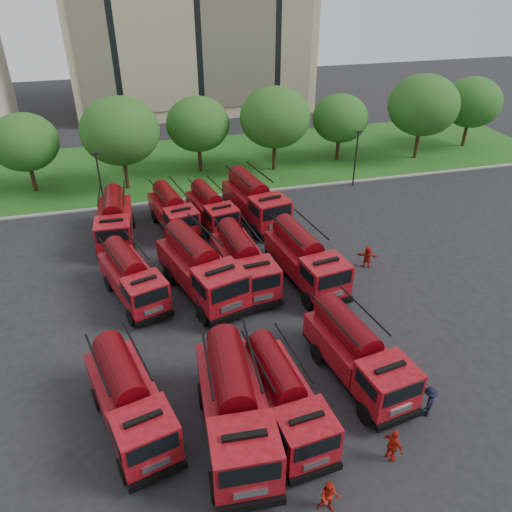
{
  "coord_description": "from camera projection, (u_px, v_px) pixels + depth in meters",
  "views": [
    {
      "loc": [
        -7.19,
        -21.65,
        18.42
      ],
      "look_at": [
        -0.43,
        4.56,
        1.8
      ],
      "focal_mm": 35.0,
      "sensor_mm": 36.0,
      "label": 1
    }
  ],
  "objects": [
    {
      "name": "fire_truck_10",
      "position": [
        212.0,
        209.0,
        38.4
      ],
      "size": [
        3.35,
        6.62,
        2.88
      ],
      "rotation": [
        0.0,
        0.0,
        0.19
      ],
      "color": "black",
      "rests_on": "ground"
    },
    {
      "name": "fire_truck_3",
      "position": [
        358.0,
        354.0,
        24.35
      ],
      "size": [
        3.53,
        7.32,
        3.19
      ],
      "rotation": [
        0.0,
        0.0,
        0.16
      ],
      "color": "black",
      "rests_on": "ground"
    },
    {
      "name": "tree_7",
      "position": [
        472.0,
        102.0,
        52.27
      ],
      "size": [
        6.05,
        6.05,
        7.39
      ],
      "color": "#382314",
      "rests_on": "ground"
    },
    {
      "name": "fire_truck_9",
      "position": [
        173.0,
        211.0,
        37.96
      ],
      "size": [
        3.47,
        6.8,
        2.95
      ],
      "rotation": [
        0.0,
        0.0,
        0.2
      ],
      "color": "black",
      "rests_on": "ground"
    },
    {
      "name": "fire_truck_1",
      "position": [
        235.0,
        406.0,
        21.32
      ],
      "size": [
        3.23,
        7.9,
        3.52
      ],
      "rotation": [
        0.0,
        0.0,
        -0.06
      ],
      "color": "black",
      "rests_on": "ground"
    },
    {
      "name": "lawn",
      "position": [
        207.0,
        163.0,
        50.46
      ],
      "size": [
        70.0,
        16.0,
        0.12
      ],
      "primitive_type": "cube",
      "color": "#1A5015",
      "rests_on": "ground"
    },
    {
      "name": "tree_4",
      "position": [
        275.0,
        117.0,
        46.15
      ],
      "size": [
        6.55,
        6.55,
        8.01
      ],
      "color": "#382314",
      "rests_on": "ground"
    },
    {
      "name": "lamp_post_0",
      "position": [
        100.0,
        179.0,
        39.59
      ],
      "size": [
        0.6,
        0.25,
        5.11
      ],
      "color": "black",
      "rests_on": "ground"
    },
    {
      "name": "firefighter_4",
      "position": [
        201.0,
        318.0,
        29.28
      ],
      "size": [
        0.81,
        0.88,
        1.5
      ],
      "primitive_type": "imported",
      "rotation": [
        0.0,
        0.0,
        2.17
      ],
      "color": "black",
      "rests_on": "ground"
    },
    {
      "name": "lamp_post_1",
      "position": [
        356.0,
        155.0,
        44.26
      ],
      "size": [
        0.6,
        0.25,
        5.11
      ],
      "color": "black",
      "rests_on": "ground"
    },
    {
      "name": "firefighter_3",
      "position": [
        425.0,
        414.0,
        23.21
      ],
      "size": [
        1.18,
        1.08,
        1.65
      ],
      "primitive_type": "imported",
      "rotation": [
        0.0,
        0.0,
        3.78
      ],
      "color": "black",
      "rests_on": "ground"
    },
    {
      "name": "fire_truck_2",
      "position": [
        284.0,
        397.0,
        22.07
      ],
      "size": [
        3.04,
        6.91,
        3.05
      ],
      "rotation": [
        0.0,
        0.0,
        0.11
      ],
      "color": "black",
      "rests_on": "ground"
    },
    {
      "name": "firefighter_2",
      "position": [
        390.0,
        459.0,
        21.16
      ],
      "size": [
        0.91,
        1.15,
        1.73
      ],
      "primitive_type": "imported",
      "rotation": [
        0.0,
        0.0,
        1.95
      ],
      "color": "#AC190D",
      "rests_on": "ground"
    },
    {
      "name": "tree_6",
      "position": [
        423.0,
        105.0,
        48.78
      ],
      "size": [
        6.89,
        6.89,
        8.42
      ],
      "color": "#382314",
      "rests_on": "ground"
    },
    {
      "name": "fire_truck_5",
      "position": [
        201.0,
        268.0,
        30.54
      ],
      "size": [
        4.9,
        8.35,
        3.6
      ],
      "rotation": [
        0.0,
        0.0,
        0.3
      ],
      "color": "black",
      "rests_on": "ground"
    },
    {
      "name": "ground",
      "position": [
        283.0,
        321.0,
        29.04
      ],
      "size": [
        140.0,
        140.0,
        0.0
      ],
      "primitive_type": "plane",
      "color": "black",
      "rests_on": "ground"
    },
    {
      "name": "firefighter_0",
      "position": [
        306.0,
        431.0,
        22.41
      ],
      "size": [
        0.7,
        0.69,
        1.56
      ],
      "primitive_type": "imported",
      "rotation": [
        0.0,
        0.0,
        0.71
      ],
      "color": "#AC190D",
      "rests_on": "ground"
    },
    {
      "name": "curb",
      "position": [
        223.0,
        195.0,
        43.77
      ],
      "size": [
        70.0,
        0.3,
        0.14
      ],
      "primitive_type": "cube",
      "color": "gray",
      "rests_on": "ground"
    },
    {
      "name": "fire_truck_8",
      "position": [
        115.0,
        220.0,
        36.4
      ],
      "size": [
        2.78,
        7.11,
        3.2
      ],
      "rotation": [
        0.0,
        0.0,
        -0.03
      ],
      "color": "black",
      "rests_on": "ground"
    },
    {
      "name": "tree_1",
      "position": [
        24.0,
        142.0,
        42.23
      ],
      "size": [
        5.71,
        5.71,
        6.98
      ],
      "color": "#382314",
      "rests_on": "ground"
    },
    {
      "name": "fire_truck_0",
      "position": [
        129.0,
        399.0,
        21.87
      ],
      "size": [
        4.06,
        7.37,
        3.18
      ],
      "rotation": [
        0.0,
        0.0,
        0.25
      ],
      "color": "black",
      "rests_on": "ground"
    },
    {
      "name": "apartment_building",
      "position": [
        189.0,
        6.0,
        62.47
      ],
      "size": [
        30.0,
        14.18,
        25.0
      ],
      "color": "#BEAD8D",
      "rests_on": "ground"
    },
    {
      "name": "tree_2",
      "position": [
        120.0,
        131.0,
        42.27
      ],
      "size": [
        6.72,
        6.72,
        8.22
      ],
      "color": "#382314",
      "rests_on": "ground"
    },
    {
      "name": "tree_5",
      "position": [
        340.0,
        118.0,
        48.91
      ],
      "size": [
        5.46,
        5.46,
        6.68
      ],
      "color": "#382314",
      "rests_on": "ground"
    },
    {
      "name": "firefighter_1",
      "position": [
        328.0,
        509.0,
        19.25
      ],
      "size": [
        0.88,
        0.69,
        1.59
      ],
      "primitive_type": "imported",
      "rotation": [
        0.0,
        0.0,
        -0.4
      ],
      "color": "#AC190D",
      "rests_on": "ground"
    },
    {
      "name": "fire_truck_6",
      "position": [
        243.0,
        261.0,
        31.52
      ],
      "size": [
        3.22,
        7.35,
        3.24
      ],
      "rotation": [
        0.0,
        0.0,
        0.11
      ],
      "color": "black",
      "rests_on": "ground"
    },
    {
      "name": "firefighter_5",
      "position": [
        366.0,
        266.0,
        34.04
      ],
      "size": [
        1.55,
        1.12,
        1.54
      ],
      "primitive_type": "imported",
      "rotation": [
        0.0,
        0.0,
        2.74
      ],
      "color": "#AC190D",
      "rests_on": "ground"
    },
    {
      "name": "fire_truck_7",
      "position": [
        305.0,
        259.0,
        31.72
      ],
      "size": [
        3.66,
        7.68,
        3.36
      ],
      "rotation": [
        0.0,
        0.0,
        0.16
      ],
      "color": "black",
      "rests_on": "ground"
    },
    {
      "name": "fire_truck_11",
      "position": [
        255.0,
        200.0,
        38.96
      ],
      "size": [
        4.05,
        7.95,
        3.45
      ],
      "rotation": [
        0.0,
        0.0,
        0.2
      ],
      "color": "black",
      "rests_on": "ground"
    },
    {
      "name": "tree_3",
      "position": [
        198.0,
        124.0,
        46.18
      ],
      "size": [
        5.88,
        5.88,
        7.19
      ],
      "color": "#382314",
      "rests_on": "ground"
    },
    {
      "name": "fire_truck_4",
      "position": [
        132.0,
        277.0,
        30.19
      ],
      "size": [
        4.19,
        6.99,
        3.01
      ],
      "rotation": [
        0.0,
        0.0,
        0.31
      ],
      "color": "black",
      "rests_on": "ground"
    }
  ]
}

